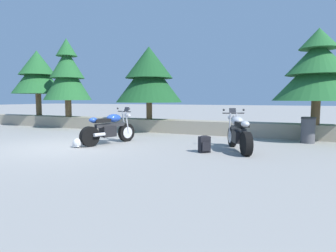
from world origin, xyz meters
name	(u,v)px	position (x,y,z in m)	size (l,w,h in m)	color
ground_plane	(62,147)	(0.00, 0.00, 0.00)	(120.00, 120.00, 0.00)	gray
stone_wall	(139,125)	(0.00, 4.80, 0.28)	(36.00, 0.80, 0.55)	gray
motorcycle_blue_near_left	(110,129)	(0.98, 1.10, 0.49)	(0.94, 2.00, 1.18)	black
motorcycle_silver_centre	(239,134)	(5.04, 1.53, 0.49)	(1.09, 1.94, 1.18)	black
rider_backpack	(204,144)	(4.24, 0.86, 0.24)	(0.35, 0.35, 0.47)	black
rider_helmet	(77,143)	(0.50, 0.11, 0.14)	(0.28, 0.28, 0.28)	silver
pine_tree_far_left	(37,73)	(-6.47, 5.04, 2.86)	(2.69, 2.69, 3.53)	brown
pine_tree_mid_left	(67,74)	(-3.97, 4.61, 2.67)	(2.33, 2.33, 3.89)	brown
pine_tree_mid_right	(149,76)	(0.56, 4.73, 2.47)	(2.91, 2.91, 3.19)	brown
pine_tree_far_right	(318,70)	(7.14, 4.57, 2.43)	(2.91, 2.91, 3.31)	brown
trash_bin	(308,130)	(6.90, 3.85, 0.43)	(0.46, 0.46, 0.86)	#4C4C51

